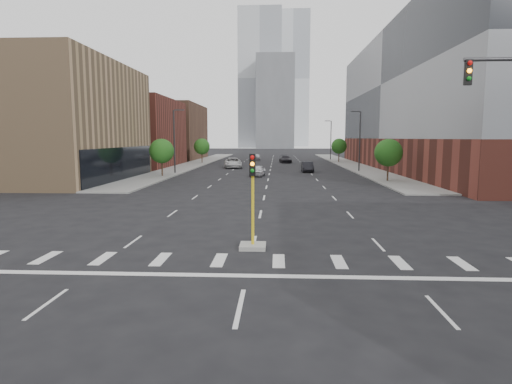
# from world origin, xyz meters

# --- Properties ---
(ground) EXTENTS (400.00, 400.00, 0.00)m
(ground) POSITION_xyz_m (0.00, 0.00, 0.00)
(ground) COLOR black
(ground) RESTS_ON ground
(sidewalk_left_far) EXTENTS (5.00, 92.00, 0.15)m
(sidewalk_left_far) POSITION_xyz_m (-15.00, 74.00, 0.07)
(sidewalk_left_far) COLOR gray
(sidewalk_left_far) RESTS_ON ground
(sidewalk_right_far) EXTENTS (5.00, 92.00, 0.15)m
(sidewalk_right_far) POSITION_xyz_m (15.00, 74.00, 0.07)
(sidewalk_right_far) COLOR gray
(sidewalk_right_far) RESTS_ON ground
(building_left_mid) EXTENTS (20.00, 24.00, 14.00)m
(building_left_mid) POSITION_xyz_m (-27.50, 40.00, 7.00)
(building_left_mid) COLOR #A3815C
(building_left_mid) RESTS_ON ground
(building_left_far_a) EXTENTS (20.00, 22.00, 12.00)m
(building_left_far_a) POSITION_xyz_m (-27.50, 66.00, 6.00)
(building_left_far_a) COLOR brown
(building_left_far_a) RESTS_ON ground
(building_left_far_b) EXTENTS (20.00, 24.00, 13.00)m
(building_left_far_b) POSITION_xyz_m (-27.50, 92.00, 6.50)
(building_left_far_b) COLOR brown
(building_left_far_b) RESTS_ON ground
(building_right_main) EXTENTS (24.00, 70.00, 22.00)m
(building_right_main) POSITION_xyz_m (29.50, 60.00, 11.00)
(building_right_main) COLOR brown
(building_right_main) RESTS_ON ground
(tower_left) EXTENTS (22.00, 22.00, 70.00)m
(tower_left) POSITION_xyz_m (-8.00, 220.00, 35.00)
(tower_left) COLOR #B2B7BC
(tower_left) RESTS_ON ground
(tower_right) EXTENTS (20.00, 20.00, 80.00)m
(tower_right) POSITION_xyz_m (10.00, 260.00, 40.00)
(tower_right) COLOR #B2B7BC
(tower_right) RESTS_ON ground
(tower_mid) EXTENTS (18.00, 18.00, 44.00)m
(tower_mid) POSITION_xyz_m (0.00, 200.00, 22.00)
(tower_mid) COLOR slate
(tower_mid) RESTS_ON ground
(median_traffic_signal) EXTENTS (1.20, 1.20, 4.40)m
(median_traffic_signal) POSITION_xyz_m (0.00, 8.97, 0.97)
(median_traffic_signal) COLOR #999993
(median_traffic_signal) RESTS_ON ground
(streetlight_right_a) EXTENTS (1.60, 0.22, 9.07)m
(streetlight_right_a) POSITION_xyz_m (13.41, 55.00, 5.01)
(streetlight_right_a) COLOR #2D2D30
(streetlight_right_a) RESTS_ON ground
(streetlight_right_b) EXTENTS (1.60, 0.22, 9.07)m
(streetlight_right_b) POSITION_xyz_m (13.41, 90.00, 5.01)
(streetlight_right_b) COLOR #2D2D30
(streetlight_right_b) RESTS_ON ground
(streetlight_left) EXTENTS (1.60, 0.22, 9.07)m
(streetlight_left) POSITION_xyz_m (-13.41, 50.00, 5.01)
(streetlight_left) COLOR #2D2D30
(streetlight_left) RESTS_ON ground
(tree_left_near) EXTENTS (3.20, 3.20, 4.85)m
(tree_left_near) POSITION_xyz_m (-14.00, 45.00, 3.39)
(tree_left_near) COLOR #382619
(tree_left_near) RESTS_ON ground
(tree_left_far) EXTENTS (3.20, 3.20, 4.85)m
(tree_left_far) POSITION_xyz_m (-14.00, 75.00, 3.39)
(tree_left_far) COLOR #382619
(tree_left_far) RESTS_ON ground
(tree_right_near) EXTENTS (3.20, 3.20, 4.85)m
(tree_right_near) POSITION_xyz_m (14.00, 40.00, 3.39)
(tree_right_near) COLOR #382619
(tree_right_near) RESTS_ON ground
(tree_right_far) EXTENTS (3.20, 3.20, 4.85)m
(tree_right_far) POSITION_xyz_m (14.00, 80.00, 3.39)
(tree_right_far) COLOR #382619
(tree_right_far) RESTS_ON ground
(car_near_left) EXTENTS (2.23, 4.49, 1.47)m
(car_near_left) POSITION_xyz_m (-1.50, 46.78, 0.74)
(car_near_left) COLOR silver
(car_near_left) RESTS_ON ground
(car_mid_right) EXTENTS (1.74, 4.73, 1.55)m
(car_mid_right) POSITION_xyz_m (5.66, 54.37, 0.77)
(car_mid_right) COLOR black
(car_mid_right) RESTS_ON ground
(car_far_left) EXTENTS (3.66, 6.51, 1.72)m
(car_far_left) POSITION_xyz_m (-6.46, 62.47, 0.86)
(car_far_left) COLOR silver
(car_far_left) RESTS_ON ground
(car_deep_right) EXTENTS (2.71, 5.35, 1.49)m
(car_deep_right) POSITION_xyz_m (2.80, 77.91, 0.75)
(car_deep_right) COLOR black
(car_deep_right) RESTS_ON ground
(car_distant) EXTENTS (2.01, 4.40, 1.46)m
(car_distant) POSITION_xyz_m (-3.72, 89.42, 0.73)
(car_distant) COLOR silver
(car_distant) RESTS_ON ground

